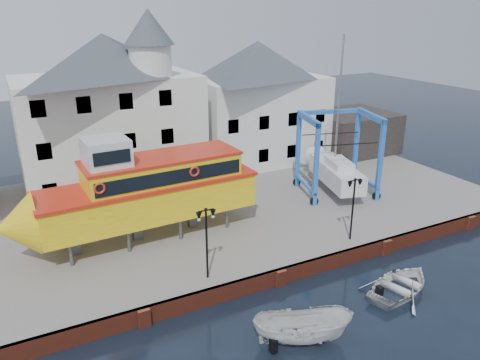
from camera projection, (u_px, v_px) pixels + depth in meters
name	position (u px, v px, depth m)	size (l,w,h in m)	color
ground	(280.00, 285.00, 26.92)	(140.00, 140.00, 0.00)	black
hardstanding	(205.00, 209.00, 35.93)	(44.00, 22.00, 1.00)	slate
quay_wall	(279.00, 277.00, 26.84)	(44.00, 0.47, 1.00)	maroon
building_white_main	(111.00, 109.00, 37.63)	(14.00, 8.30, 14.00)	silver
building_white_right	(257.00, 102.00, 44.35)	(12.00, 8.00, 11.20)	silver
shed_dark	(351.00, 132.00, 48.22)	(8.00, 7.00, 4.00)	black
lamp_post_left	(206.00, 225.00, 24.76)	(1.12, 0.32, 4.20)	black
lamp_post_right	(354.00, 193.00, 29.06)	(1.12, 0.32, 4.20)	black
tour_boat	(135.00, 192.00, 29.06)	(15.96, 4.43, 6.88)	#59595E
travel_lift	(333.00, 165.00, 37.75)	(6.70, 8.38, 12.28)	#1B41A9
motorboat_a	(302.00, 342.00, 22.35)	(1.78, 4.74, 1.83)	silver
motorboat_b	(400.00, 291.00, 26.38)	(3.48, 4.87, 1.01)	silver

